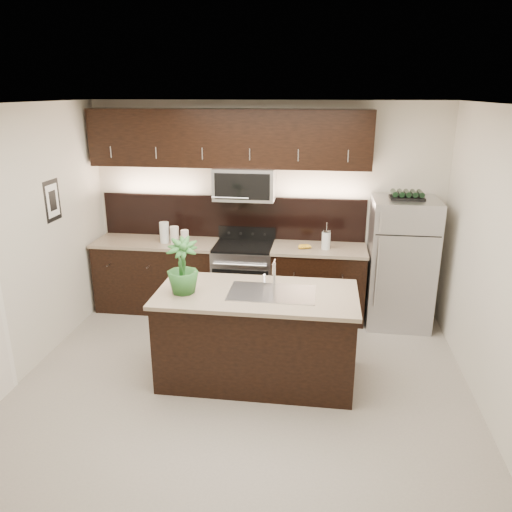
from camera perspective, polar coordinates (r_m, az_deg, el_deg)
The scene contains 12 objects.
ground at distance 5.21m, azimuth -1.55°, elevation -14.26°, with size 4.50×4.50×0.00m, color gray.
room_walls at distance 4.50m, azimuth -3.21°, elevation 4.07°, with size 4.52×4.02×2.71m.
counter_run at distance 6.56m, azimuth -3.15°, elevation -2.52°, with size 3.51×0.65×0.94m.
upper_fixtures at distance 6.30m, azimuth -2.93°, elevation 12.28°, with size 3.49×0.40×1.66m.
island at distance 5.07m, azimuth 0.09°, elevation -9.07°, with size 1.96×0.96×0.94m.
sink_faucet at distance 4.85m, azimuth 1.86°, elevation -4.04°, with size 0.84×0.50×0.28m.
refrigerator at distance 6.36m, azimuth 16.19°, elevation -0.79°, with size 0.77×0.69×1.60m, color #B2B2B7.
wine_rack at distance 6.14m, azimuth 16.89°, elevation 6.66°, with size 0.39×0.24×0.10m.
plant at distance 4.82m, azimuth -8.41°, elevation -1.15°, with size 0.30×0.30×0.54m, color #275F26.
canisters at distance 6.47m, azimuth -9.57°, elevation 2.46°, with size 0.40×0.17×0.27m.
french_press at distance 6.21m, azimuth 8.01°, elevation 1.89°, with size 0.11×0.11×0.33m.
bananas at distance 6.22m, azimuth 5.10°, elevation 1.09°, with size 0.17×0.13×0.05m, color gold.
Camera 1 is at (0.72, -4.32, 2.81)m, focal length 35.00 mm.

